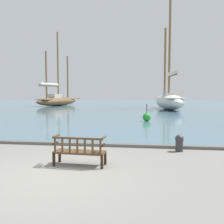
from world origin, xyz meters
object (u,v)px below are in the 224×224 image
at_px(sailboat_mid_starboard, 169,100).
at_px(channel_buoy, 147,117).
at_px(park_bench, 79,151).
at_px(mooring_bollard, 179,142).
at_px(sailboat_far_port, 57,99).

height_order(sailboat_mid_starboard, channel_buoy, sailboat_mid_starboard).
relative_size(park_bench, mooring_bollard, 2.50).
bearing_deg(park_bench, mooring_bollard, 35.53).
xyz_separation_m(sailboat_mid_starboard, mooring_bollard, (-1.87, -24.99, -1.05)).
bearing_deg(sailboat_mid_starboard, sailboat_far_port, 158.46).
bearing_deg(sailboat_mid_starboard, mooring_bollard, -94.27).
bearing_deg(park_bench, sailboat_far_port, 111.09).
relative_size(park_bench, sailboat_mid_starboard, 0.10).
bearing_deg(mooring_bollard, park_bench, -144.47).
height_order(park_bench, channel_buoy, channel_buoy).
xyz_separation_m(sailboat_far_port, mooring_bollard, (16.72, -32.32, -0.82)).
distance_m(park_bench, channel_buoy, 12.29).
relative_size(sailboat_far_port, mooring_bollard, 19.59).
relative_size(sailboat_mid_starboard, channel_buoy, 11.65).
distance_m(sailboat_far_port, channel_buoy, 27.42).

